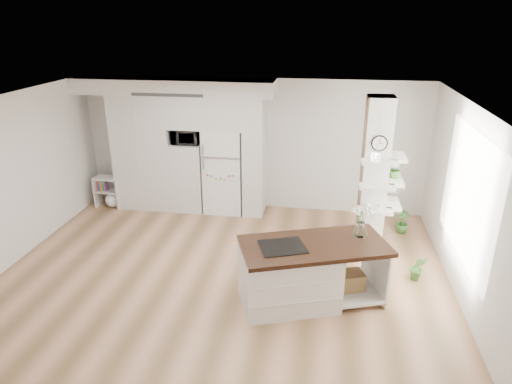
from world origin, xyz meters
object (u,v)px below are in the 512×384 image
Objects in this scene: kitchen_island at (297,273)px; floor_plant_a at (418,268)px; refrigerator at (224,170)px; bookshelf at (110,194)px.

floor_plant_a is (1.80, 0.86, -0.26)m from kitchen_island.
bookshelf is at bearing -174.98° from refrigerator.
refrigerator reaches higher than floor_plant_a.
bookshelf is at bearing 125.53° from kitchen_island.
kitchen_island is 5.18× the size of floor_plant_a.
kitchen_island reaches higher than bookshelf.
refrigerator is 4.22m from floor_plant_a.
floor_plant_a is at bearing -32.19° from refrigerator.
refrigerator is 2.53m from bookshelf.
floor_plant_a is at bearing 5.52° from kitchen_island.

